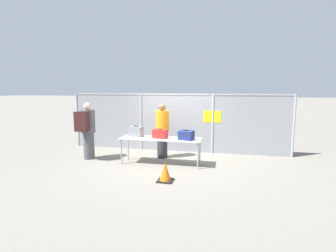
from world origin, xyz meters
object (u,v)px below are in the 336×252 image
traveler_hooded (87,129)px  security_worker_near (162,130)px  inspection_table (161,140)px  suitcase_red (160,134)px  utility_trailer (204,133)px  traffic_cone (165,173)px  suitcase_navy (186,135)px  suitcase_grey (136,132)px

traveler_hooded → security_worker_near: bearing=32.0°
inspection_table → suitcase_red: suitcase_red is taller
utility_trailer → inspection_table: bearing=-106.8°
suitcase_red → traffic_cone: 1.62m
suitcase_navy → utility_trailer: suitcase_navy is taller
suitcase_navy → traveler_hooded: size_ratio=0.25×
traveler_hooded → traffic_cone: 3.23m
inspection_table → security_worker_near: bearing=100.3°
inspection_table → suitcase_grey: size_ratio=5.42×
utility_trailer → suitcase_red: bearing=-107.2°
traveler_hooded → utility_trailer: (3.34, 3.23, -0.57)m
traveler_hooded → security_worker_near: size_ratio=1.02×
suitcase_red → suitcase_grey: bearing=175.3°
suitcase_grey → suitcase_navy: bearing=-4.5°
suitcase_grey → traffic_cone: 2.04m
suitcase_navy → suitcase_red: bearing=175.8°
suitcase_red → utility_trailer: (1.00, 3.22, -0.50)m
traveler_hooded → security_worker_near: (2.23, 0.71, -0.08)m
suitcase_navy → traveler_hooded: traveler_hooded is taller
utility_trailer → traveler_hooded: bearing=-136.0°
suitcase_grey → suitcase_red: size_ratio=1.02×
security_worker_near → suitcase_grey: bearing=48.5°
inspection_table → suitcase_red: bearing=139.3°
suitcase_grey → suitcase_navy: (1.54, -0.12, -0.02)m
suitcase_red → security_worker_near: 0.71m
traffic_cone → utility_trailer: bearing=83.6°
utility_trailer → suitcase_grey: bearing=-119.1°
suitcase_navy → security_worker_near: security_worker_near is taller
security_worker_near → utility_trailer: security_worker_near is taller
inspection_table → suitcase_navy: suitcase_navy is taller
suitcase_red → security_worker_near: (-0.11, 0.70, -0.00)m
suitcase_navy → security_worker_near: 1.17m
inspection_table → traffic_cone: bearing=-71.2°
traveler_hooded → utility_trailer: size_ratio=0.40×
suitcase_red → suitcase_navy: bearing=-4.2°
traffic_cone → security_worker_near: bearing=105.9°
suitcase_grey → suitcase_navy: size_ratio=0.97×
traveler_hooded → security_worker_near: 2.34m
suitcase_grey → utility_trailer: 3.66m
suitcase_grey → traffic_cone: (1.24, -1.45, -0.72)m
traveler_hooded → utility_trailer: 4.68m
inspection_table → traveler_hooded: traveler_hooded is taller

